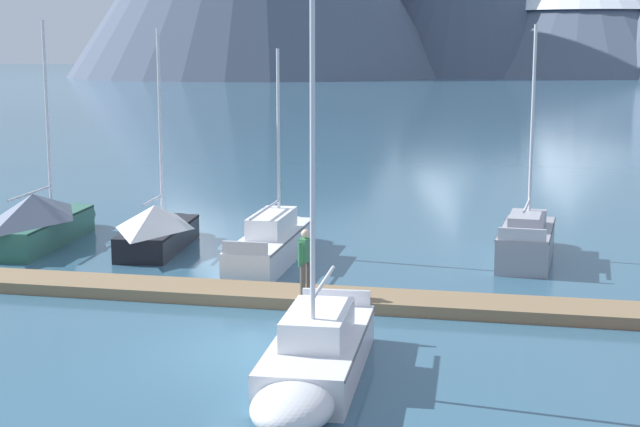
{
  "coord_description": "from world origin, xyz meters",
  "views": [
    {
      "loc": [
        7.36,
        -18.96,
        6.46
      ],
      "look_at": [
        0.0,
        6.0,
        2.0
      ],
      "focal_mm": 54.06,
      "sensor_mm": 36.0,
      "label": 1
    }
  ],
  "objects": [
    {
      "name": "ground_plane",
      "position": [
        0.0,
        0.0,
        0.0
      ],
      "size": [
        700.0,
        700.0,
        0.0
      ],
      "primitive_type": "plane",
      "color": "#335B75"
    },
    {
      "name": "dock",
      "position": [
        0.0,
        4.0,
        0.14
      ],
      "size": [
        24.89,
        3.53,
        0.3
      ],
      "color": "#846B4C",
      "rests_on": "ground"
    },
    {
      "name": "sailboat_nearest_berth",
      "position": [
        -10.53,
        8.75,
        0.84
      ],
      "size": [
        2.71,
        7.02,
        7.4
      ],
      "color": "#336B56",
      "rests_on": "ground"
    },
    {
      "name": "sailboat_second_berth",
      "position": [
        -6.39,
        9.11,
        0.73
      ],
      "size": [
        2.52,
        5.69,
        7.12
      ],
      "color": "black",
      "rests_on": "ground"
    },
    {
      "name": "sailboat_mid_dock_port",
      "position": [
        -2.28,
        8.67,
        0.59
      ],
      "size": [
        2.06,
        7.13,
        6.47
      ],
      "color": "white",
      "rests_on": "ground"
    },
    {
      "name": "sailboat_mid_dock_starboard",
      "position": [
        2.16,
        -1.72,
        0.53
      ],
      "size": [
        2.37,
        6.51,
        8.01
      ],
      "color": "silver",
      "rests_on": "ground"
    },
    {
      "name": "sailboat_far_berth",
      "position": [
        5.25,
        11.05,
        0.64
      ],
      "size": [
        1.59,
        5.46,
        7.19
      ],
      "color": "#93939E",
      "rests_on": "ground"
    },
    {
      "name": "person_on_dock",
      "position": [
        0.3,
        3.7,
        1.26
      ],
      "size": [
        0.33,
        0.57,
        1.69
      ],
      "color": "brown",
      "rests_on": "dock"
    }
  ]
}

